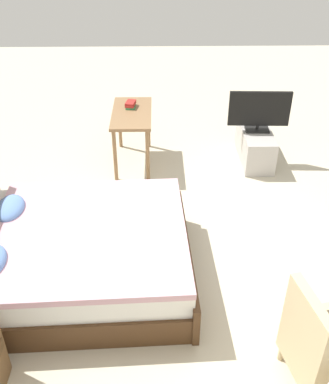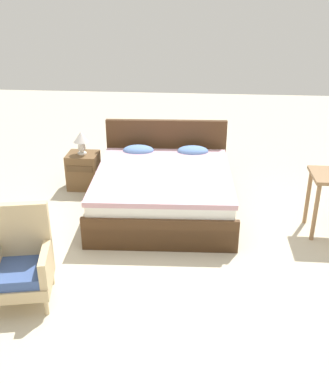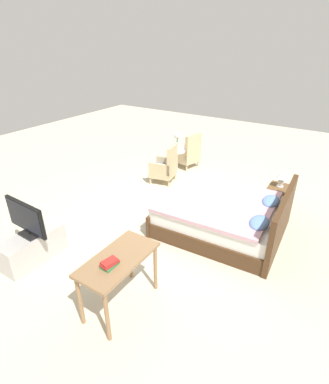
{
  "view_description": "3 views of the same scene",
  "coord_description": "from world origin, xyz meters",
  "px_view_note": "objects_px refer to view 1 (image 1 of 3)",
  "views": [
    {
      "loc": [
        -3.33,
        0.24,
        3.17
      ],
      "look_at": [
        0.36,
        0.17,
        0.71
      ],
      "focal_mm": 42.0,
      "sensor_mm": 36.0,
      "label": 1
    },
    {
      "loc": [
        0.4,
        -4.37,
        2.77
      ],
      "look_at": [
        0.03,
        -0.07,
        0.75
      ],
      "focal_mm": 42.0,
      "sensor_mm": 36.0,
      "label": 2
    },
    {
      "loc": [
        4.27,
        2.54,
        3.06
      ],
      "look_at": [
        0.32,
        0.01,
        0.66
      ],
      "focal_mm": 28.0,
      "sensor_mm": 36.0,
      "label": 3
    }
  ],
  "objects_px": {
    "vanity_desk": "(132,120)",
    "tv_flatscreen": "(259,111)",
    "bed": "(78,254)",
    "armchair_by_window_right": "(322,349)",
    "book_stack": "(131,104)",
    "tv_stand": "(255,145)"
  },
  "relations": [
    {
      "from": "bed",
      "to": "tv_flatscreen",
      "type": "xyz_separation_m",
      "value": [
        2.33,
        -2.15,
        0.45
      ]
    },
    {
      "from": "tv_stand",
      "to": "tv_flatscreen",
      "type": "height_order",
      "value": "tv_flatscreen"
    },
    {
      "from": "armchair_by_window_right",
      "to": "vanity_desk",
      "type": "height_order",
      "value": "armchair_by_window_right"
    },
    {
      "from": "book_stack",
      "to": "tv_stand",
      "type": "bearing_deg",
      "value": -94.08
    },
    {
      "from": "bed",
      "to": "armchair_by_window_right",
      "type": "relative_size",
      "value": 2.31
    },
    {
      "from": "bed",
      "to": "tv_flatscreen",
      "type": "relative_size",
      "value": 2.58
    },
    {
      "from": "armchair_by_window_right",
      "to": "vanity_desk",
      "type": "xyz_separation_m",
      "value": [
        3.46,
        1.53,
        0.27
      ]
    },
    {
      "from": "tv_flatscreen",
      "to": "vanity_desk",
      "type": "bearing_deg",
      "value": 91.36
    },
    {
      "from": "armchair_by_window_right",
      "to": "tv_flatscreen",
      "type": "height_order",
      "value": "tv_flatscreen"
    },
    {
      "from": "tv_flatscreen",
      "to": "vanity_desk",
      "type": "height_order",
      "value": "tv_flatscreen"
    },
    {
      "from": "vanity_desk",
      "to": "book_stack",
      "type": "bearing_deg",
      "value": 6.98
    },
    {
      "from": "bed",
      "to": "armchair_by_window_right",
      "type": "bearing_deg",
      "value": -120.63
    },
    {
      "from": "vanity_desk",
      "to": "tv_flatscreen",
      "type": "bearing_deg",
      "value": -88.64
    },
    {
      "from": "tv_flatscreen",
      "to": "bed",
      "type": "bearing_deg",
      "value": 137.34
    },
    {
      "from": "bed",
      "to": "vanity_desk",
      "type": "height_order",
      "value": "bed"
    },
    {
      "from": "armchair_by_window_right",
      "to": "bed",
      "type": "bearing_deg",
      "value": 59.37
    },
    {
      "from": "bed",
      "to": "armchair_by_window_right",
      "type": "distance_m",
      "value": 2.29
    },
    {
      "from": "armchair_by_window_right",
      "to": "tv_stand",
      "type": "bearing_deg",
      "value": -2.89
    },
    {
      "from": "bed",
      "to": "tv_flatscreen",
      "type": "bearing_deg",
      "value": -42.66
    },
    {
      "from": "book_stack",
      "to": "armchair_by_window_right",
      "type": "bearing_deg",
      "value": -156.78
    },
    {
      "from": "armchair_by_window_right",
      "to": "vanity_desk",
      "type": "bearing_deg",
      "value": 23.91
    },
    {
      "from": "tv_flatscreen",
      "to": "tv_stand",
      "type": "bearing_deg",
      "value": 177.92
    }
  ]
}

